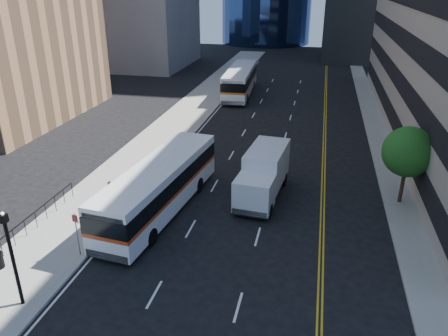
# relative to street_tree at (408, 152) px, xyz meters

# --- Properties ---
(ground) EXTENTS (160.00, 160.00, 0.00)m
(ground) POSITION_rel_street_tree_xyz_m (-9.00, -8.00, -3.64)
(ground) COLOR black
(ground) RESTS_ON ground
(sidewalk_west) EXTENTS (5.00, 90.00, 0.15)m
(sidewalk_west) POSITION_rel_street_tree_xyz_m (-19.50, 17.00, -3.57)
(sidewalk_west) COLOR gray
(sidewalk_west) RESTS_ON ground
(sidewalk_east) EXTENTS (2.00, 90.00, 0.15)m
(sidewalk_east) POSITION_rel_street_tree_xyz_m (-0.00, 17.00, -3.57)
(sidewalk_east) COLOR gray
(sidewalk_east) RESTS_ON ground
(street_tree) EXTENTS (3.20, 3.20, 5.10)m
(street_tree) POSITION_rel_street_tree_xyz_m (0.00, 0.00, 0.00)
(street_tree) COLOR #332114
(street_tree) RESTS_ON sidewalk_east
(lamp_post) EXTENTS (0.28, 0.28, 4.56)m
(lamp_post) POSITION_rel_street_tree_xyz_m (-18.00, -14.00, -0.92)
(lamp_post) COLOR black
(lamp_post) RESTS_ON sidewalk_west
(bus_front) EXTENTS (4.07, 12.61, 3.19)m
(bus_front) POSITION_rel_street_tree_xyz_m (-14.94, -4.29, -1.90)
(bus_front) COLOR white
(bus_front) RESTS_ON ground
(bus_rear) EXTENTS (3.48, 13.14, 3.36)m
(bus_rear) POSITION_rel_street_tree_xyz_m (-15.60, 26.71, -1.81)
(bus_rear) COLOR white
(bus_rear) RESTS_ON ground
(box_truck) EXTENTS (2.96, 6.90, 3.21)m
(box_truck) POSITION_rel_street_tree_xyz_m (-8.91, -0.95, -1.95)
(box_truck) COLOR white
(box_truck) RESTS_ON ground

